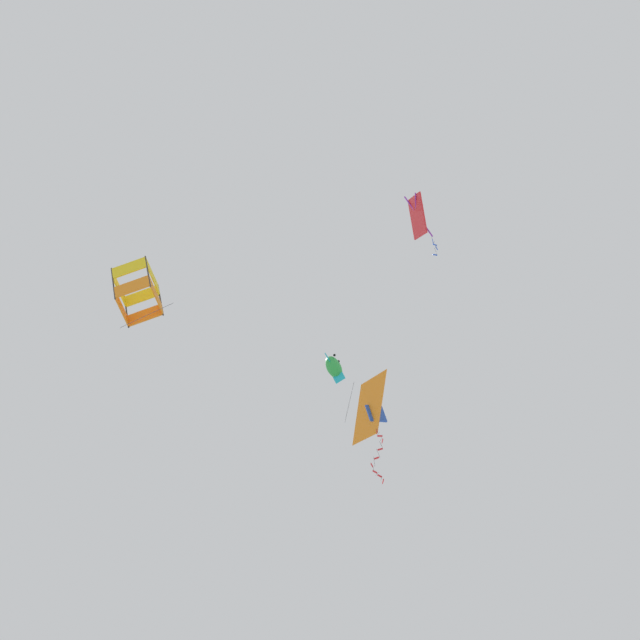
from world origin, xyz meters
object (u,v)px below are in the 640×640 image
object	(u,v)px
kite_diamond_upper_right	(417,216)
kite_fish_near_left	(334,367)
kite_box_highest	(137,292)
kite_delta_far_centre	(371,409)

from	to	relation	value
kite_diamond_upper_right	kite_fish_near_left	size ratio (longest dim) A/B	0.78
kite_box_highest	kite_fish_near_left	distance (m)	11.41
kite_fish_near_left	kite_box_highest	bearing A→B (deg)	-13.54
kite_diamond_upper_right	kite_fish_near_left	distance (m)	7.20
kite_delta_far_centre	kite_fish_near_left	bearing A→B (deg)	-179.83
kite_box_highest	kite_delta_far_centre	bearing A→B (deg)	131.82
kite_box_highest	kite_diamond_upper_right	distance (m)	12.12
kite_diamond_upper_right	kite_fish_near_left	world-z (taller)	kite_diamond_upper_right
kite_box_highest	kite_fish_near_left	xyz separation A→B (m)	(0.90, 10.07, 5.28)
kite_delta_far_centre	kite_fish_near_left	distance (m)	7.80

